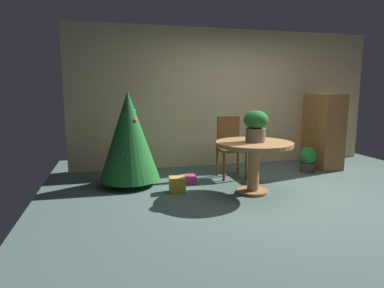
{
  "coord_description": "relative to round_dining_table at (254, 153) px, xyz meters",
  "views": [
    {
      "loc": [
        -2.26,
        -3.89,
        1.44
      ],
      "look_at": [
        -1.21,
        0.24,
        0.75
      ],
      "focal_mm": 30.69,
      "sensor_mm": 36.0,
      "label": 1
    }
  ],
  "objects": [
    {
      "name": "ground_plane",
      "position": [
        0.3,
        -0.3,
        -0.58
      ],
      "size": [
        6.6,
        6.6,
        0.0
      ],
      "primitive_type": "plane",
      "color": "#4C6660"
    },
    {
      "name": "back_wall_panel",
      "position": [
        0.3,
        1.9,
        0.72
      ],
      "size": [
        6.0,
        0.1,
        2.6
      ],
      "primitive_type": "cube",
      "color": "beige",
      "rests_on": "ground_plane"
    },
    {
      "name": "round_dining_table",
      "position": [
        0.0,
        0.0,
        0.0
      ],
      "size": [
        1.08,
        1.08,
        0.74
      ],
      "color": "#B27F4C",
      "rests_on": "ground_plane"
    },
    {
      "name": "flower_vase",
      "position": [
        0.02,
        0.01,
        0.4
      ],
      "size": [
        0.34,
        0.34,
        0.44
      ],
      "color": "#665B51",
      "rests_on": "round_dining_table"
    },
    {
      "name": "wooden_chair_far",
      "position": [
        0.0,
        0.94,
        -0.01
      ],
      "size": [
        0.43,
        0.39,
        1.02
      ],
      "color": "brown",
      "rests_on": "ground_plane"
    },
    {
      "name": "holiday_tree",
      "position": [
        -1.68,
        0.83,
        0.19
      ],
      "size": [
        0.92,
        0.92,
        1.45
      ],
      "color": "brown",
      "rests_on": "ground_plane"
    },
    {
      "name": "gift_box_gold",
      "position": [
        -1.05,
        0.29,
        -0.47
      ],
      "size": [
        0.25,
        0.22,
        0.23
      ],
      "color": "gold",
      "rests_on": "ground_plane"
    },
    {
      "name": "gift_box_purple",
      "position": [
        -0.79,
        0.7,
        -0.51
      ],
      "size": [
        0.3,
        0.28,
        0.14
      ],
      "color": "#9E287A",
      "rests_on": "ground_plane"
    },
    {
      "name": "wooden_cabinet",
      "position": [
        1.95,
        1.16,
        0.12
      ],
      "size": [
        0.46,
        0.76,
        1.39
      ],
      "color": "brown",
      "rests_on": "ground_plane"
    },
    {
      "name": "potted_plant",
      "position": [
        1.46,
        0.88,
        -0.33
      ],
      "size": [
        0.31,
        0.31,
        0.45
      ],
      "color": "#4C382D",
      "rests_on": "ground_plane"
    }
  ]
}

